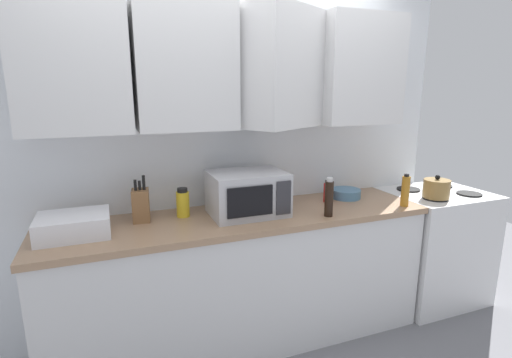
{
  "coord_description": "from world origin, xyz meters",
  "views": [
    {
      "loc": [
        -0.78,
        -2.57,
        1.7
      ],
      "look_at": [
        0.11,
        -0.25,
        1.12
      ],
      "focal_mm": 27.31,
      "sensor_mm": 36.0,
      "label": 1
    }
  ],
  "objects_px": {
    "bottle_amber_vinegar": "(405,191)",
    "bottle_yellow_mustard": "(183,203)",
    "bowl_ceramic_small": "(346,194)",
    "stove_range": "(432,245)",
    "dish_rack": "(74,225)",
    "knife_block": "(141,205)",
    "microwave": "(247,193)",
    "kettle": "(436,188)",
    "bottle_soy_dark": "(329,198)",
    "bottle_red_sauce": "(328,192)"
  },
  "relations": [
    {
      "from": "bottle_amber_vinegar",
      "to": "bottle_soy_dark",
      "type": "bearing_deg",
      "value": -179.97
    },
    {
      "from": "bowl_ceramic_small",
      "to": "bottle_soy_dark",
      "type": "bearing_deg",
      "value": -137.03
    },
    {
      "from": "stove_range",
      "to": "bottle_soy_dark",
      "type": "distance_m",
      "value": 1.27
    },
    {
      "from": "bowl_ceramic_small",
      "to": "bottle_yellow_mustard",
      "type": "bearing_deg",
      "value": 179.71
    },
    {
      "from": "kettle",
      "to": "knife_block",
      "type": "relative_size",
      "value": 0.65
    },
    {
      "from": "bottle_soy_dark",
      "to": "bottle_amber_vinegar",
      "type": "relative_size",
      "value": 1.1
    },
    {
      "from": "bottle_amber_vinegar",
      "to": "bottle_red_sauce",
      "type": "bearing_deg",
      "value": 147.39
    },
    {
      "from": "bottle_red_sauce",
      "to": "bottle_yellow_mustard",
      "type": "bearing_deg",
      "value": 177.38
    },
    {
      "from": "bottle_amber_vinegar",
      "to": "bowl_ceramic_small",
      "type": "distance_m",
      "value": 0.42
    },
    {
      "from": "dish_rack",
      "to": "bottle_red_sauce",
      "type": "distance_m",
      "value": 1.67
    },
    {
      "from": "dish_rack",
      "to": "bowl_ceramic_small",
      "type": "relative_size",
      "value": 1.74
    },
    {
      "from": "bottle_red_sauce",
      "to": "bottle_amber_vinegar",
      "type": "xyz_separation_m",
      "value": [
        0.44,
        -0.28,
        0.03
      ]
    },
    {
      "from": "bottle_amber_vinegar",
      "to": "bottle_yellow_mustard",
      "type": "distance_m",
      "value": 1.52
    },
    {
      "from": "bottle_amber_vinegar",
      "to": "bowl_ceramic_small",
      "type": "height_order",
      "value": "bottle_amber_vinegar"
    },
    {
      "from": "dish_rack",
      "to": "knife_block",
      "type": "distance_m",
      "value": 0.39
    },
    {
      "from": "bottle_amber_vinegar",
      "to": "kettle",
      "type": "bearing_deg",
      "value": 9.4
    },
    {
      "from": "bottle_soy_dark",
      "to": "bottle_amber_vinegar",
      "type": "height_order",
      "value": "bottle_soy_dark"
    },
    {
      "from": "bottle_amber_vinegar",
      "to": "stove_range",
      "type": "bearing_deg",
      "value": 21.03
    },
    {
      "from": "knife_block",
      "to": "bottle_yellow_mustard",
      "type": "bearing_deg",
      "value": -1.07
    },
    {
      "from": "knife_block",
      "to": "bottle_soy_dark",
      "type": "height_order",
      "value": "knife_block"
    },
    {
      "from": "bottle_red_sauce",
      "to": "bottle_yellow_mustard",
      "type": "relative_size",
      "value": 0.84
    },
    {
      "from": "bottle_red_sauce",
      "to": "bowl_ceramic_small",
      "type": "height_order",
      "value": "bottle_red_sauce"
    },
    {
      "from": "kettle",
      "to": "dish_rack",
      "type": "relative_size",
      "value": 0.49
    },
    {
      "from": "kettle",
      "to": "bottle_red_sauce",
      "type": "height_order",
      "value": "kettle"
    },
    {
      "from": "knife_block",
      "to": "bottle_soy_dark",
      "type": "bearing_deg",
      "value": -16.56
    },
    {
      "from": "kettle",
      "to": "dish_rack",
      "type": "distance_m",
      "value": 2.46
    },
    {
      "from": "knife_block",
      "to": "bottle_yellow_mustard",
      "type": "height_order",
      "value": "knife_block"
    },
    {
      "from": "bottle_yellow_mustard",
      "to": "bottle_soy_dark",
      "type": "bearing_deg",
      "value": -20.77
    },
    {
      "from": "bottle_yellow_mustard",
      "to": "bowl_ceramic_small",
      "type": "xyz_separation_m",
      "value": [
        1.22,
        -0.01,
        -0.06
      ]
    },
    {
      "from": "microwave",
      "to": "bottle_soy_dark",
      "type": "bearing_deg",
      "value": -25.84
    },
    {
      "from": "stove_range",
      "to": "bottle_yellow_mustard",
      "type": "xyz_separation_m",
      "value": [
        -1.99,
        0.13,
        0.54
      ]
    },
    {
      "from": "bottle_red_sauce",
      "to": "bowl_ceramic_small",
      "type": "xyz_separation_m",
      "value": [
        0.18,
        0.04,
        -0.04
      ]
    },
    {
      "from": "stove_range",
      "to": "bottle_soy_dark",
      "type": "bearing_deg",
      "value": -170.04
    },
    {
      "from": "dish_rack",
      "to": "bottle_soy_dark",
      "type": "xyz_separation_m",
      "value": [
        1.5,
        -0.22,
        0.06
      ]
    },
    {
      "from": "dish_rack",
      "to": "bowl_ceramic_small",
      "type": "bearing_deg",
      "value": 3.32
    },
    {
      "from": "dish_rack",
      "to": "bottle_amber_vinegar",
      "type": "relative_size",
      "value": 1.65
    },
    {
      "from": "knife_block",
      "to": "microwave",
      "type": "bearing_deg",
      "value": -9.3
    },
    {
      "from": "bottle_yellow_mustard",
      "to": "kettle",
      "type": "bearing_deg",
      "value": -8.54
    },
    {
      "from": "dish_rack",
      "to": "bottle_yellow_mustard",
      "type": "height_order",
      "value": "bottle_yellow_mustard"
    },
    {
      "from": "dish_rack",
      "to": "microwave",
      "type": "bearing_deg",
      "value": 0.6
    },
    {
      "from": "stove_range",
      "to": "bowl_ceramic_small",
      "type": "relative_size",
      "value": 4.18
    },
    {
      "from": "microwave",
      "to": "kettle",
      "type": "bearing_deg",
      "value": -6.85
    },
    {
      "from": "stove_range",
      "to": "bottle_red_sauce",
      "type": "height_order",
      "value": "bottle_red_sauce"
    },
    {
      "from": "dish_rack",
      "to": "bottle_yellow_mustard",
      "type": "distance_m",
      "value": 0.64
    },
    {
      "from": "dish_rack",
      "to": "bottle_amber_vinegar",
      "type": "bearing_deg",
      "value": -5.85
    },
    {
      "from": "dish_rack",
      "to": "bowl_ceramic_small",
      "type": "height_order",
      "value": "dish_rack"
    },
    {
      "from": "kettle",
      "to": "bottle_yellow_mustard",
      "type": "distance_m",
      "value": 1.84
    },
    {
      "from": "bottle_soy_dark",
      "to": "knife_block",
      "type": "bearing_deg",
      "value": 163.44
    },
    {
      "from": "bottle_amber_vinegar",
      "to": "bottle_yellow_mustard",
      "type": "height_order",
      "value": "bottle_amber_vinegar"
    },
    {
      "from": "kettle",
      "to": "bottle_soy_dark",
      "type": "bearing_deg",
      "value": -176.58
    }
  ]
}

